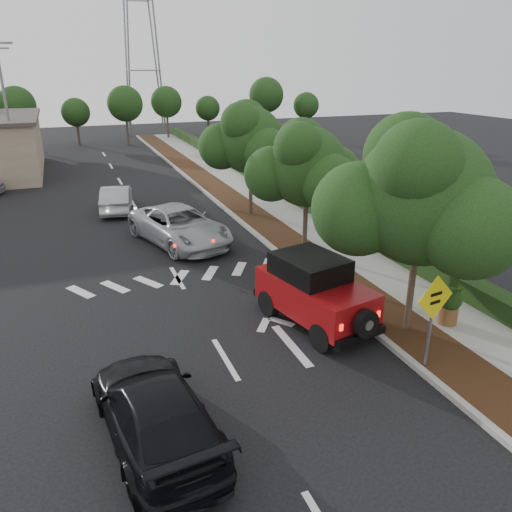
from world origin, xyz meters
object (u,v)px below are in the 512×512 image
red_jeep (311,290)px  speed_hump_sign (433,309)px  black_suv_oncoming (155,411)px  silver_suv_ahead (180,226)px

red_jeep → speed_hump_sign: speed_hump_sign is taller
red_jeep → black_suv_oncoming: (-5.48, -3.55, -0.38)m
red_jeep → speed_hump_sign: (1.65, -3.48, 0.69)m
red_jeep → silver_suv_ahead: size_ratio=0.75×
red_jeep → black_suv_oncoming: 6.54m
silver_suv_ahead → speed_hump_sign: speed_hump_sign is taller
silver_suv_ahead → black_suv_oncoming: 12.77m
red_jeep → silver_suv_ahead: bearing=91.0°
red_jeep → black_suv_oncoming: red_jeep is taller
silver_suv_ahead → black_suv_oncoming: silver_suv_ahead is taller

